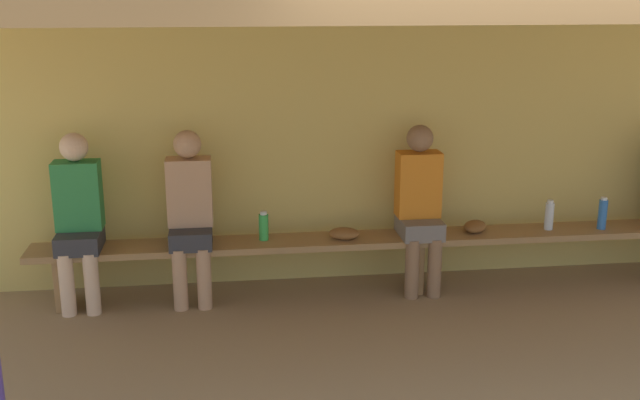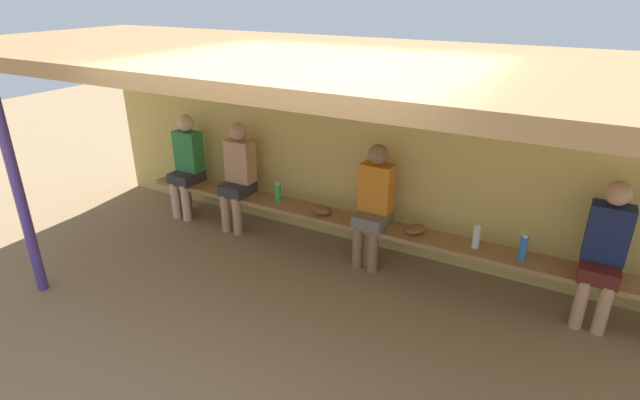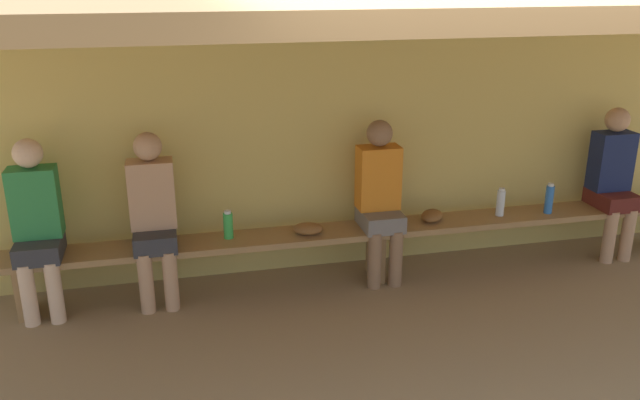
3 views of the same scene
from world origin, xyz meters
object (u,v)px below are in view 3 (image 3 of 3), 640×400
Objects in this scene: player_shirtless_tan at (36,222)px; water_bottle_orange at (501,202)px; player_near_post at (613,177)px; water_bottle_clear at (549,199)px; player_leftmost at (380,195)px; water_bottle_green at (228,225)px; player_in_blue at (153,213)px; baseball_glove_dark_brown at (308,229)px; bench at (376,234)px; baseball_glove_worn at (432,216)px.

player_shirtless_tan reaches higher than water_bottle_orange.
water_bottle_clear is at bearing -176.22° from player_near_post.
player_near_post is at bearing 0.00° from player_leftmost.
water_bottle_clear is at bearing -0.58° from player_shirtless_tan.
water_bottle_green is (-3.39, 0.03, -0.16)m from player_near_post.
player_in_blue is 1.00× the size of player_near_post.
player_shirtless_tan is 2.02m from baseball_glove_dark_brown.
player_leftmost reaches higher than water_bottle_clear.
bench is 2.62m from player_shirtless_tan.
player_near_post is 1.00× the size of player_shirtless_tan.
player_near_post is at bearing 0.03° from water_bottle_orange.
baseball_glove_dark_brown is (-0.61, -0.04, -0.22)m from player_leftmost.
player_in_blue is 3.95m from player_near_post.
player_leftmost reaches higher than water_bottle_green.
baseball_glove_worn is (1.70, -0.01, -0.06)m from water_bottle_green.
bench is 1.56m from water_bottle_clear.
water_bottle_orange is (-1.07, -0.00, -0.15)m from player_near_post.
player_in_blue is 0.83m from player_shirtless_tan.
player_near_post is at bearing 0.00° from player_shirtless_tan.
player_in_blue is at bearing 10.37° from baseball_glove_dark_brown.
player_in_blue is at bearing 179.27° from water_bottle_clear.
player_shirtless_tan is 4.96× the size of water_bottle_clear.
player_near_post reaches higher than baseball_glove_worn.
player_in_blue reaches higher than baseball_glove_worn.
water_bottle_clear is (3.31, -0.04, -0.14)m from player_in_blue.
player_in_blue is 1.21m from baseball_glove_dark_brown.
baseball_glove_dark_brown is (-2.76, -0.04, -0.22)m from player_near_post.
water_bottle_clear is 1.06m from baseball_glove_worn.
player_leftmost and player_shirtless_tan have the same top height.
player_in_blue is 5.82× the size of water_bottle_green.
player_leftmost is (1.79, 0.00, 0.00)m from player_in_blue.
baseball_glove_worn is (-1.05, 0.05, -0.08)m from water_bottle_clear.
player_shirtless_tan is at bearing 11.07° from baseball_glove_dark_brown.
player_near_post is 5.82× the size of water_bottle_green.
water_bottle_orange is 1.03× the size of baseball_glove_dark_brown.
player_in_blue and player_near_post have the same top height.
baseball_glove_dark_brown reaches higher than bench.
player_shirtless_tan is at bearing 180.00° from player_leftmost.
player_leftmost is at bearing 128.52° from baseball_glove_worn.
water_bottle_clear reaches higher than baseball_glove_worn.
player_near_post is 2.77m from baseball_glove_dark_brown.
baseball_glove_dark_brown and baseball_glove_worn have the same top height.
player_leftmost is 1.24m from water_bottle_green.
player_shirtless_tan is at bearing 179.93° from bench.
water_bottle_clear is (4.14, -0.04, -0.14)m from player_shirtless_tan.
baseball_glove_worn is at bearing -0.46° from water_bottle_green.
baseball_glove_dark_brown is at bearing -5.64° from water_bottle_green.
player_in_blue is 2.27m from baseball_glove_worn.
player_leftmost is at bearing 179.97° from water_bottle_orange.
water_bottle_clear is at bearing -168.10° from baseball_glove_dark_brown.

